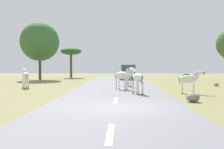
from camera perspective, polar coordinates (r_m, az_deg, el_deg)
ground_plane at (r=10.48m, az=1.84°, el=-7.45°), size 90.00×90.00×0.00m
road at (r=10.48m, az=0.54°, el=-7.31°), size 6.00×64.00×0.05m
lane_markings at (r=9.49m, az=0.39°, el=-8.12°), size 0.16×56.00×0.01m
zebra_0 at (r=20.61m, az=3.67°, el=-0.33°), size 0.63×1.45×1.39m
zebra_1 at (r=15.30m, az=5.49°, el=-0.71°), size 0.88×1.60×1.59m
zebra_2 at (r=17.79m, az=2.44°, el=-0.30°), size 1.49×1.17×1.60m
zebra_3 at (r=16.44m, az=16.58°, el=-1.04°), size 1.52×0.62×1.46m
zebra_4 at (r=20.52m, az=-18.44°, el=-0.25°), size 1.07×1.53×1.59m
car_0 at (r=37.98m, az=3.13°, el=0.70°), size 2.08×4.37×1.74m
car_1 at (r=31.23m, az=3.52°, el=0.42°), size 2.16×4.41×1.74m
tree_2 at (r=37.25m, az=-8.97°, el=4.93°), size 2.92×2.92×4.21m
tree_4 at (r=32.56m, az=-15.54°, el=6.92°), size 4.63×4.63×6.86m
bush_1 at (r=36.36m, az=15.91°, el=-0.28°), size 1.03×0.93×0.62m
rock_0 at (r=33.37m, az=17.70°, el=-0.69°), size 0.62×0.56×0.40m
rock_1 at (r=23.11m, az=21.84°, el=-1.99°), size 0.46×0.47×0.33m
rock_4 at (r=12.84m, az=17.29°, el=-4.87°), size 0.62×0.54×0.41m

